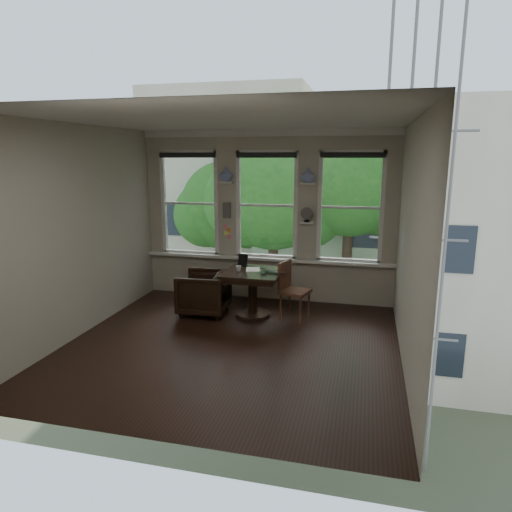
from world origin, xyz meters
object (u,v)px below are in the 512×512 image
(laptop, at_px, (274,273))
(mug, at_px, (239,268))
(armchair_left, at_px, (204,293))
(side_chair_right, at_px, (295,291))
(table, at_px, (253,294))

(laptop, relative_size, mug, 3.59)
(armchair_left, relative_size, laptop, 2.38)
(side_chair_right, bearing_deg, armchair_left, 109.94)
(side_chair_right, xyz_separation_m, mug, (-0.91, -0.07, 0.33))
(table, xyz_separation_m, laptop, (0.37, -0.08, 0.39))
(mug, bearing_deg, armchair_left, -176.04)
(mug, bearing_deg, side_chair_right, 4.11)
(table, height_order, side_chair_right, side_chair_right)
(armchair_left, bearing_deg, side_chair_right, 90.82)
(side_chair_right, distance_m, laptop, 0.45)
(table, xyz_separation_m, mug, (-0.23, -0.02, 0.42))
(laptop, height_order, mug, mug)
(side_chair_right, bearing_deg, mug, 110.00)
(armchair_left, relative_size, mug, 8.54)
(table, relative_size, laptop, 2.74)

